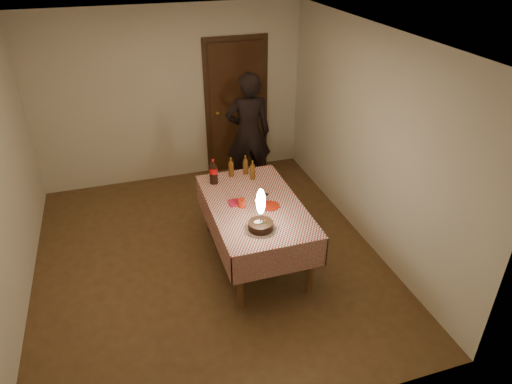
{
  "coord_description": "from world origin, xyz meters",
  "views": [
    {
      "loc": [
        -0.78,
        -4.36,
        3.48
      ],
      "look_at": [
        0.54,
        -0.22,
        0.95
      ],
      "focal_mm": 32.0,
      "sensor_mm": 36.0,
      "label": 1
    }
  ],
  "objects_px": {
    "dining_table": "(255,211)",
    "amber_bottle_right": "(253,171)",
    "amber_bottle_mid": "(246,165)",
    "birthday_cake": "(261,219)",
    "clear_cup": "(266,198)",
    "cola_bottle": "(213,172)",
    "amber_bottle_left": "(231,168)",
    "red_plate": "(270,206)",
    "red_cup": "(242,203)",
    "photographer": "(248,134)"
  },
  "relations": [
    {
      "from": "red_cup",
      "to": "clear_cup",
      "type": "xyz_separation_m",
      "value": [
        0.29,
        0.03,
        -0.01
      ]
    },
    {
      "from": "dining_table",
      "to": "amber_bottle_mid",
      "type": "distance_m",
      "value": 0.77
    },
    {
      "from": "cola_bottle",
      "to": "amber_bottle_right",
      "type": "xyz_separation_m",
      "value": [
        0.48,
        -0.05,
        -0.03
      ]
    },
    {
      "from": "cola_bottle",
      "to": "amber_bottle_left",
      "type": "distance_m",
      "value": 0.27
    },
    {
      "from": "red_plate",
      "to": "photographer",
      "type": "distance_m",
      "value": 1.79
    },
    {
      "from": "amber_bottle_right",
      "to": "red_cup",
      "type": "bearing_deg",
      "value": -117.91
    },
    {
      "from": "amber_bottle_right",
      "to": "red_plate",
      "type": "bearing_deg",
      "value": -90.22
    },
    {
      "from": "birthday_cake",
      "to": "amber_bottle_left",
      "type": "height_order",
      "value": "birthday_cake"
    },
    {
      "from": "dining_table",
      "to": "cola_bottle",
      "type": "distance_m",
      "value": 0.74
    },
    {
      "from": "amber_bottle_mid",
      "to": "birthday_cake",
      "type": "bearing_deg",
      "value": -99.4
    },
    {
      "from": "red_plate",
      "to": "amber_bottle_left",
      "type": "bearing_deg",
      "value": 105.49
    },
    {
      "from": "photographer",
      "to": "amber_bottle_left",
      "type": "bearing_deg",
      "value": -118.58
    },
    {
      "from": "amber_bottle_mid",
      "to": "dining_table",
      "type": "bearing_deg",
      "value": -98.59
    },
    {
      "from": "birthday_cake",
      "to": "amber_bottle_left",
      "type": "relative_size",
      "value": 1.88
    },
    {
      "from": "birthday_cake",
      "to": "cola_bottle",
      "type": "distance_m",
      "value": 1.14
    },
    {
      "from": "red_cup",
      "to": "photographer",
      "type": "bearing_deg",
      "value": 70.7
    },
    {
      "from": "amber_bottle_mid",
      "to": "photographer",
      "type": "distance_m",
      "value": 0.98
    },
    {
      "from": "birthday_cake",
      "to": "red_plate",
      "type": "relative_size",
      "value": 2.18
    },
    {
      "from": "birthday_cake",
      "to": "red_cup",
      "type": "bearing_deg",
      "value": 97.85
    },
    {
      "from": "birthday_cake",
      "to": "photographer",
      "type": "relative_size",
      "value": 0.27
    },
    {
      "from": "clear_cup",
      "to": "cola_bottle",
      "type": "height_order",
      "value": "cola_bottle"
    },
    {
      "from": "clear_cup",
      "to": "amber_bottle_right",
      "type": "xyz_separation_m",
      "value": [
        0.02,
        0.55,
        0.07
      ]
    },
    {
      "from": "birthday_cake",
      "to": "red_plate",
      "type": "bearing_deg",
      "value": 58.5
    },
    {
      "from": "dining_table",
      "to": "amber_bottle_left",
      "type": "relative_size",
      "value": 6.75
    },
    {
      "from": "dining_table",
      "to": "photographer",
      "type": "height_order",
      "value": "photographer"
    },
    {
      "from": "clear_cup",
      "to": "amber_bottle_left",
      "type": "relative_size",
      "value": 0.35
    },
    {
      "from": "amber_bottle_right",
      "to": "clear_cup",
      "type": "bearing_deg",
      "value": -91.8
    },
    {
      "from": "amber_bottle_right",
      "to": "amber_bottle_mid",
      "type": "xyz_separation_m",
      "value": [
        -0.04,
        0.16,
        0.0
      ]
    },
    {
      "from": "dining_table",
      "to": "red_plate",
      "type": "xyz_separation_m",
      "value": [
        0.15,
        -0.1,
        0.11
      ]
    },
    {
      "from": "red_cup",
      "to": "photographer",
      "type": "xyz_separation_m",
      "value": [
        0.59,
        1.68,
        0.08
      ]
    },
    {
      "from": "clear_cup",
      "to": "cola_bottle",
      "type": "distance_m",
      "value": 0.77
    },
    {
      "from": "red_cup",
      "to": "amber_bottle_right",
      "type": "distance_m",
      "value": 0.67
    },
    {
      "from": "dining_table",
      "to": "red_cup",
      "type": "distance_m",
      "value": 0.22
    },
    {
      "from": "red_cup",
      "to": "photographer",
      "type": "height_order",
      "value": "photographer"
    },
    {
      "from": "cola_bottle",
      "to": "photographer",
      "type": "height_order",
      "value": "photographer"
    },
    {
      "from": "cola_bottle",
      "to": "clear_cup",
      "type": "bearing_deg",
      "value": -52.55
    },
    {
      "from": "red_cup",
      "to": "amber_bottle_right",
      "type": "xyz_separation_m",
      "value": [
        0.31,
        0.59,
        0.07
      ]
    },
    {
      "from": "dining_table",
      "to": "red_cup",
      "type": "height_order",
      "value": "red_cup"
    },
    {
      "from": "dining_table",
      "to": "red_plate",
      "type": "relative_size",
      "value": 7.82
    },
    {
      "from": "dining_table",
      "to": "amber_bottle_right",
      "type": "bearing_deg",
      "value": 74.91
    },
    {
      "from": "red_plate",
      "to": "amber_bottle_right",
      "type": "xyz_separation_m",
      "value": [
        0.0,
        0.67,
        0.11
      ]
    },
    {
      "from": "birthday_cake",
      "to": "dining_table",
      "type": "bearing_deg",
      "value": 79.44
    },
    {
      "from": "red_cup",
      "to": "red_plate",
      "type": "bearing_deg",
      "value": -14.7
    },
    {
      "from": "birthday_cake",
      "to": "amber_bottle_mid",
      "type": "bearing_deg",
      "value": 80.6
    },
    {
      "from": "red_cup",
      "to": "clear_cup",
      "type": "bearing_deg",
      "value": 6.59
    },
    {
      "from": "clear_cup",
      "to": "red_plate",
      "type": "bearing_deg",
      "value": -82.67
    },
    {
      "from": "amber_bottle_mid",
      "to": "cola_bottle",
      "type": "bearing_deg",
      "value": -165.6
    },
    {
      "from": "red_plate",
      "to": "cola_bottle",
      "type": "relative_size",
      "value": 0.69
    },
    {
      "from": "amber_bottle_left",
      "to": "amber_bottle_mid",
      "type": "xyz_separation_m",
      "value": [
        0.19,
        0.0,
        0.0
      ]
    },
    {
      "from": "red_cup",
      "to": "cola_bottle",
      "type": "xyz_separation_m",
      "value": [
        -0.17,
        0.64,
        0.1
      ]
    }
  ]
}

